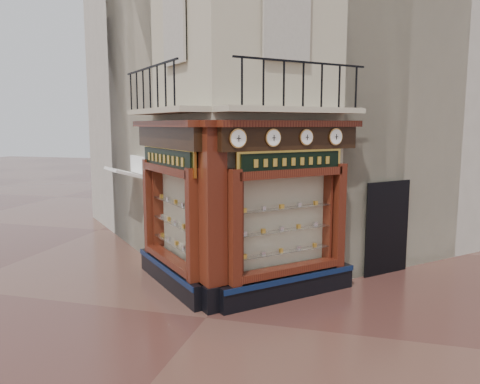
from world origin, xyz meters
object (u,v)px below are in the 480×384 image
(clock_a, at_px, (238,138))
(clock_b, at_px, (273,138))
(clock_c, at_px, (306,137))
(signboard_right, at_px, (292,161))
(awning, at_px, (127,257))
(corner_pilaster, at_px, (213,219))
(signboard_left, at_px, (167,159))
(clock_d, at_px, (336,137))

(clock_a, relative_size, clock_b, 1.03)
(clock_c, bearing_deg, clock_b, 180.00)
(clock_c, height_order, signboard_right, clock_c)
(awning, bearing_deg, corner_pilaster, -174.03)
(clock_b, relative_size, signboard_right, 0.19)
(clock_a, relative_size, signboard_left, 0.17)
(corner_pilaster, relative_size, clock_d, 10.45)
(signboard_left, relative_size, signboard_right, 1.14)
(clock_c, relative_size, signboard_right, 0.18)
(corner_pilaster, height_order, clock_a, corner_pilaster)
(signboard_right, bearing_deg, awning, 113.81)
(clock_d, height_order, signboard_left, clock_d)
(clock_b, relative_size, clock_d, 0.99)
(clock_a, bearing_deg, awning, 99.31)
(awning, xyz_separation_m, signboard_right, (5.20, -2.01, 3.10))
(clock_a, bearing_deg, clock_c, 0.00)
(clock_b, distance_m, awning, 6.57)
(awning, relative_size, signboard_right, 0.68)
(clock_d, relative_size, signboard_left, 0.17)
(clock_c, xyz_separation_m, signboard_right, (-0.29, -0.13, -0.52))
(clock_b, xyz_separation_m, clock_c, (0.61, 0.61, -0.00))
(signboard_left, bearing_deg, clock_b, -145.32)
(clock_c, distance_m, awning, 6.84)
(signboard_left, height_order, signboard_right, signboard_left)
(corner_pilaster, relative_size, awning, 2.96)
(corner_pilaster, height_order, awning, corner_pilaster)
(corner_pilaster, bearing_deg, clock_c, -11.76)
(clock_c, relative_size, signboard_left, 0.16)
(clock_d, xyz_separation_m, awning, (-6.07, 1.30, -3.62))
(awning, bearing_deg, signboard_right, -156.19)
(corner_pilaster, height_order, clock_c, corner_pilaster)
(clock_b, relative_size, clock_c, 1.07)
(corner_pilaster, relative_size, clock_a, 10.24)
(corner_pilaster, relative_size, signboard_left, 1.77)
(clock_c, relative_size, awning, 0.26)
(awning, distance_m, signboard_right, 6.38)
(corner_pilaster, distance_m, clock_d, 3.35)
(clock_a, distance_m, awning, 6.40)
(clock_b, height_order, signboard_right, clock_b)
(clock_b, height_order, awning, clock_b)
(corner_pilaster, bearing_deg, signboard_right, -10.25)
(clock_d, bearing_deg, corner_pilaster, 171.55)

